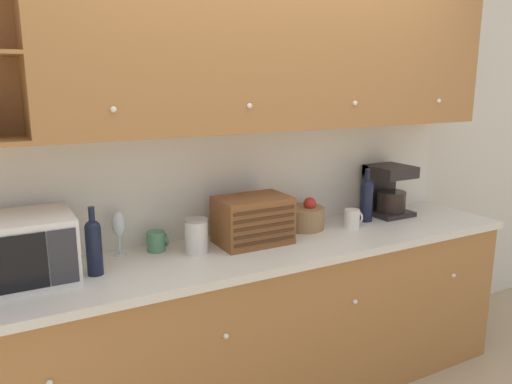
{
  "coord_description": "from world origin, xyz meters",
  "views": [
    {
      "loc": [
        -1.25,
        -2.5,
        1.77
      ],
      "look_at": [
        0.0,
        -0.21,
        1.19
      ],
      "focal_mm": 35.0,
      "sensor_mm": 36.0,
      "label": 1
    }
  ],
  "objects_px": {
    "wine_bottle": "(94,245)",
    "wine_glass": "(119,225)",
    "mug_blue_second": "(157,241)",
    "storage_canister": "(196,236)",
    "fruit_basket": "(304,217)",
    "bread_box": "(253,220)",
    "coffee_maker": "(387,190)",
    "second_wine_bottle": "(366,198)",
    "mug": "(352,218)",
    "microwave": "(12,251)"
  },
  "relations": [
    {
      "from": "microwave",
      "to": "mug",
      "type": "relative_size",
      "value": 4.65
    },
    {
      "from": "wine_glass",
      "to": "mug_blue_second",
      "type": "bearing_deg",
      "value": -9.14
    },
    {
      "from": "bread_box",
      "to": "coffee_maker",
      "type": "xyz_separation_m",
      "value": [
        1.05,
        0.11,
        0.03
      ]
    },
    {
      "from": "wine_bottle",
      "to": "wine_glass",
      "type": "height_order",
      "value": "wine_bottle"
    },
    {
      "from": "bread_box",
      "to": "coffee_maker",
      "type": "distance_m",
      "value": 1.05
    },
    {
      "from": "bread_box",
      "to": "fruit_basket",
      "type": "relative_size",
      "value": 1.59
    },
    {
      "from": "fruit_basket",
      "to": "second_wine_bottle",
      "type": "bearing_deg",
      "value": -6.8
    },
    {
      "from": "mug_blue_second",
      "to": "second_wine_bottle",
      "type": "distance_m",
      "value": 1.32
    },
    {
      "from": "mug_blue_second",
      "to": "coffee_maker",
      "type": "distance_m",
      "value": 1.54
    },
    {
      "from": "mug_blue_second",
      "to": "storage_canister",
      "type": "xyz_separation_m",
      "value": [
        0.17,
        -0.13,
        0.04
      ]
    },
    {
      "from": "storage_canister",
      "to": "coffee_maker",
      "type": "height_order",
      "value": "coffee_maker"
    },
    {
      "from": "microwave",
      "to": "mug",
      "type": "height_order",
      "value": "microwave"
    },
    {
      "from": "wine_bottle",
      "to": "mug",
      "type": "height_order",
      "value": "wine_bottle"
    },
    {
      "from": "mug",
      "to": "second_wine_bottle",
      "type": "height_order",
      "value": "second_wine_bottle"
    },
    {
      "from": "microwave",
      "to": "coffee_maker",
      "type": "height_order",
      "value": "coffee_maker"
    },
    {
      "from": "fruit_basket",
      "to": "mug_blue_second",
      "type": "bearing_deg",
      "value": 177.98
    },
    {
      "from": "wine_bottle",
      "to": "coffee_maker",
      "type": "height_order",
      "value": "coffee_maker"
    },
    {
      "from": "second_wine_bottle",
      "to": "mug",
      "type": "bearing_deg",
      "value": -157.76
    },
    {
      "from": "storage_canister",
      "to": "fruit_basket",
      "type": "bearing_deg",
      "value": 7.59
    },
    {
      "from": "wine_glass",
      "to": "coffee_maker",
      "type": "relative_size",
      "value": 0.7
    },
    {
      "from": "mug",
      "to": "wine_glass",
      "type": "bearing_deg",
      "value": 172.46
    },
    {
      "from": "storage_canister",
      "to": "microwave",
      "type": "bearing_deg",
      "value": 179.09
    },
    {
      "from": "storage_canister",
      "to": "coffee_maker",
      "type": "bearing_deg",
      "value": 4.63
    },
    {
      "from": "fruit_basket",
      "to": "microwave",
      "type": "bearing_deg",
      "value": -176.96
    },
    {
      "from": "wine_bottle",
      "to": "wine_glass",
      "type": "relative_size",
      "value": 1.39
    },
    {
      "from": "bread_box",
      "to": "coffee_maker",
      "type": "relative_size",
      "value": 1.19
    },
    {
      "from": "coffee_maker",
      "to": "wine_glass",
      "type": "bearing_deg",
      "value": 178.52
    },
    {
      "from": "microwave",
      "to": "coffee_maker",
      "type": "bearing_deg",
      "value": 2.54
    },
    {
      "from": "storage_canister",
      "to": "second_wine_bottle",
      "type": "xyz_separation_m",
      "value": [
        1.14,
        0.04,
        0.06
      ]
    },
    {
      "from": "storage_canister",
      "to": "wine_bottle",
      "type": "bearing_deg",
      "value": -174.31
    },
    {
      "from": "wine_glass",
      "to": "storage_canister",
      "type": "relative_size",
      "value": 1.26
    },
    {
      "from": "bread_box",
      "to": "second_wine_bottle",
      "type": "bearing_deg",
      "value": 2.79
    },
    {
      "from": "mug_blue_second",
      "to": "second_wine_bottle",
      "type": "bearing_deg",
      "value": -3.58
    },
    {
      "from": "microwave",
      "to": "fruit_basket",
      "type": "distance_m",
      "value": 1.55
    },
    {
      "from": "wine_glass",
      "to": "mug_blue_second",
      "type": "height_order",
      "value": "wine_glass"
    },
    {
      "from": "mug_blue_second",
      "to": "wine_bottle",
      "type": "bearing_deg",
      "value": -152.5
    },
    {
      "from": "microwave",
      "to": "bread_box",
      "type": "distance_m",
      "value": 1.16
    },
    {
      "from": "bread_box",
      "to": "mug",
      "type": "height_order",
      "value": "bread_box"
    },
    {
      "from": "mug",
      "to": "second_wine_bottle",
      "type": "distance_m",
      "value": 0.2
    },
    {
      "from": "fruit_basket",
      "to": "mug",
      "type": "distance_m",
      "value": 0.29
    },
    {
      "from": "microwave",
      "to": "wine_bottle",
      "type": "height_order",
      "value": "wine_bottle"
    },
    {
      "from": "wine_glass",
      "to": "second_wine_bottle",
      "type": "bearing_deg",
      "value": -4.26
    },
    {
      "from": "wine_glass",
      "to": "bread_box",
      "type": "xyz_separation_m",
      "value": [
        0.67,
        -0.15,
        -0.03
      ]
    },
    {
      "from": "storage_canister",
      "to": "second_wine_bottle",
      "type": "distance_m",
      "value": 1.15
    },
    {
      "from": "wine_bottle",
      "to": "wine_glass",
      "type": "distance_m",
      "value": 0.26
    },
    {
      "from": "mug",
      "to": "mug_blue_second",
      "type": "bearing_deg",
      "value": 172.71
    },
    {
      "from": "microwave",
      "to": "storage_canister",
      "type": "relative_size",
      "value": 2.81
    },
    {
      "from": "storage_canister",
      "to": "bread_box",
      "type": "xyz_separation_m",
      "value": [
        0.32,
        0.0,
        0.04
      ]
    },
    {
      "from": "mug_blue_second",
      "to": "coffee_maker",
      "type": "relative_size",
      "value": 0.33
    },
    {
      "from": "wine_glass",
      "to": "fruit_basket",
      "type": "distance_m",
      "value": 1.07
    }
  ]
}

